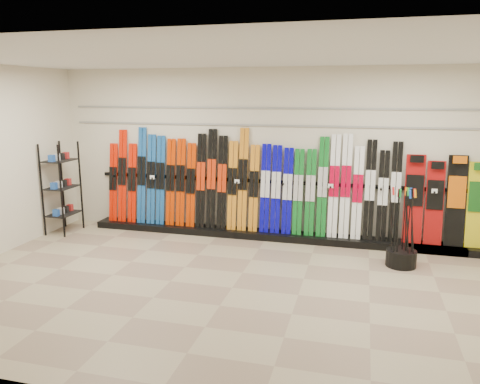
# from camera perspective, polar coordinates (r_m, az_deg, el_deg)

# --- Properties ---
(floor) EXTENTS (8.00, 8.00, 0.00)m
(floor) POSITION_cam_1_polar(r_m,az_deg,el_deg) (6.39, -0.97, -11.60)
(floor) COLOR gray
(floor) RESTS_ON ground
(back_wall) EXTENTS (8.00, 0.00, 8.00)m
(back_wall) POSITION_cam_1_polar(r_m,az_deg,el_deg) (8.36, 3.68, 4.69)
(back_wall) COLOR beige
(back_wall) RESTS_ON floor
(ceiling) EXTENTS (8.00, 8.00, 0.00)m
(ceiling) POSITION_cam_1_polar(r_m,az_deg,el_deg) (5.87, -1.07, 16.32)
(ceiling) COLOR silver
(ceiling) RESTS_ON back_wall
(ski_rack_base) EXTENTS (8.00, 0.40, 0.12)m
(ski_rack_base) POSITION_cam_1_polar(r_m,az_deg,el_deg) (8.41, 4.77, -5.34)
(ski_rack_base) COLOR black
(ski_rack_base) RESTS_ON floor
(skis) EXTENTS (5.37, 0.26, 1.83)m
(skis) POSITION_cam_1_polar(r_m,az_deg,el_deg) (8.39, 0.35, 0.86)
(skis) COLOR red
(skis) RESTS_ON ski_rack_base
(snowboards) EXTENTS (1.27, 0.23, 1.47)m
(snowboards) POSITION_cam_1_polar(r_m,az_deg,el_deg) (8.27, 23.74, -1.12)
(snowboards) COLOR #990C0C
(snowboards) RESTS_ON ski_rack_base
(accessory_rack) EXTENTS (0.40, 0.60, 1.68)m
(accessory_rack) POSITION_cam_1_polar(r_m,az_deg,el_deg) (9.24, -20.90, 0.46)
(accessory_rack) COLOR black
(accessory_rack) RESTS_ON floor
(pole_bin) EXTENTS (0.45, 0.45, 0.25)m
(pole_bin) POSITION_cam_1_polar(r_m,az_deg,el_deg) (7.49, 19.04, -7.63)
(pole_bin) COLOR black
(pole_bin) RESTS_ON floor
(ski_poles) EXTENTS (0.41, 0.31, 1.18)m
(ski_poles) POSITION_cam_1_polar(r_m,az_deg,el_deg) (7.32, 19.34, -4.12)
(ski_poles) COLOR black
(ski_poles) RESTS_ON pole_bin
(slatwall_rail_0) EXTENTS (7.60, 0.02, 0.03)m
(slatwall_rail_0) POSITION_cam_1_polar(r_m,az_deg,el_deg) (8.29, 3.70, 8.10)
(slatwall_rail_0) COLOR gray
(slatwall_rail_0) RESTS_ON back_wall
(slatwall_rail_1) EXTENTS (7.60, 0.02, 0.03)m
(slatwall_rail_1) POSITION_cam_1_polar(r_m,az_deg,el_deg) (8.27, 3.73, 10.18)
(slatwall_rail_1) COLOR gray
(slatwall_rail_1) RESTS_ON back_wall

